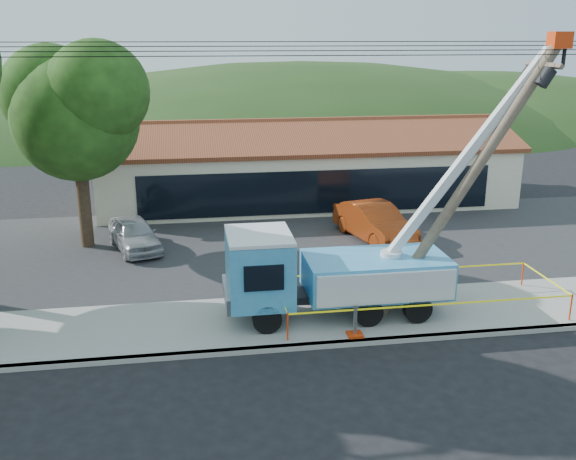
# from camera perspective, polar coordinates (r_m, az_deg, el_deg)

# --- Properties ---
(ground) EXTENTS (120.00, 120.00, 0.00)m
(ground) POSITION_cam_1_polar(r_m,az_deg,el_deg) (17.67, 0.25, -13.78)
(ground) COLOR black
(ground) RESTS_ON ground
(curb) EXTENTS (60.00, 0.25, 0.15)m
(curb) POSITION_cam_1_polar(r_m,az_deg,el_deg) (19.45, -0.76, -10.47)
(curb) COLOR #9D9A93
(curb) RESTS_ON ground
(sidewalk) EXTENTS (60.00, 4.00, 0.15)m
(sidewalk) POSITION_cam_1_polar(r_m,az_deg,el_deg) (21.14, -1.50, -8.12)
(sidewalk) COLOR #9D9A93
(sidewalk) RESTS_ON ground
(parking_lot) EXTENTS (60.00, 12.00, 0.10)m
(parking_lot) POSITION_cam_1_polar(r_m,az_deg,el_deg) (28.55, -3.59, -1.43)
(parking_lot) COLOR #28282B
(parking_lot) RESTS_ON ground
(strip_mall) EXTENTS (22.50, 8.53, 4.67)m
(strip_mall) POSITION_cam_1_polar(r_m,az_deg,el_deg) (36.27, 1.47, 5.56)
(strip_mall) COLOR beige
(strip_mall) RESTS_ON ground
(tree_lot) EXTENTS (6.30, 5.60, 8.94)m
(tree_lot) POSITION_cam_1_polar(r_m,az_deg,el_deg) (28.50, -18.42, 10.42)
(tree_lot) COLOR #332316
(tree_lot) RESTS_ON ground
(hill_west) EXTENTS (78.40, 56.00, 28.00)m
(hill_west) POSITION_cam_1_polar(r_m,az_deg,el_deg) (71.68, -19.18, 8.76)
(hill_west) COLOR #203914
(hill_west) RESTS_ON ground
(hill_center) EXTENTS (89.60, 64.00, 32.00)m
(hill_center) POSITION_cam_1_polar(r_m,az_deg,el_deg) (71.66, 1.15, 9.68)
(hill_center) COLOR #203914
(hill_center) RESTS_ON ground
(hill_east) EXTENTS (72.80, 52.00, 26.00)m
(hill_east) POSITION_cam_1_polar(r_m,az_deg,el_deg) (77.67, 16.05, 9.60)
(hill_east) COLOR #203914
(hill_east) RESTS_ON ground
(utility_truck) EXTENTS (10.78, 3.91, 8.98)m
(utility_truck) POSITION_cam_1_polar(r_m,az_deg,el_deg) (20.95, 3.91, -3.50)
(utility_truck) COLOR black
(utility_truck) RESTS_ON ground
(leaning_pole) EXTENTS (5.60, 1.99, 8.91)m
(leaning_pole) POSITION_cam_1_polar(r_m,az_deg,el_deg) (21.31, 16.44, 5.32)
(leaning_pole) COLOR brown
(leaning_pole) RESTS_ON ground
(caution_tape) EXTENTS (9.33, 3.16, 0.91)m
(caution_tape) POSITION_cam_1_polar(r_m,az_deg,el_deg) (21.96, 11.42, -5.35)
(caution_tape) COLOR red
(caution_tape) RESTS_ON ground
(car_silver) EXTENTS (2.85, 4.41, 1.40)m
(car_silver) POSITION_cam_1_polar(r_m,az_deg,el_deg) (28.71, -13.39, -1.87)
(car_silver) COLOR #9E9FA4
(car_silver) RESTS_ON ground
(car_red) EXTENTS (2.93, 5.33, 1.67)m
(car_red) POSITION_cam_1_polar(r_m,az_deg,el_deg) (29.49, 7.64, -1.05)
(car_red) COLOR #8E310E
(car_red) RESTS_ON ground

